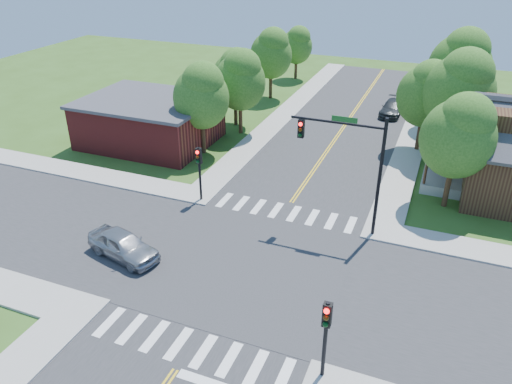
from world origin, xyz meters
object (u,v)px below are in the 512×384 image
at_px(signal_pole_nw, 199,164).
at_px(car_silver, 123,245).
at_px(signal_pole_se, 326,327).
at_px(car_dgrey, 392,108).
at_px(signal_mast_ne, 351,155).

xyz_separation_m(signal_pole_nw, car_silver, (-0.96, -7.18, -1.91)).
height_order(signal_pole_se, car_silver, signal_pole_se).
bearing_deg(signal_pole_nw, car_dgrey, 67.59).
relative_size(signal_pole_se, signal_pole_nw, 1.00).
height_order(signal_pole_nw, car_silver, signal_pole_nw).
xyz_separation_m(signal_mast_ne, car_dgrey, (-0.41, 22.05, -4.18)).
distance_m(signal_mast_ne, signal_pole_se, 11.55).
xyz_separation_m(signal_pole_nw, car_dgrey, (9.10, 22.06, -1.99)).
xyz_separation_m(signal_pole_se, signal_pole_nw, (-11.20, 11.20, 0.00)).
xyz_separation_m(signal_mast_ne, signal_pole_se, (1.69, -11.21, -2.19)).
distance_m(car_silver, car_dgrey, 30.93).
relative_size(car_silver, car_dgrey, 1.00).
bearing_deg(signal_mast_ne, signal_pole_nw, -179.93).
bearing_deg(car_dgrey, car_silver, -106.29).
distance_m(signal_pole_se, car_silver, 12.95).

